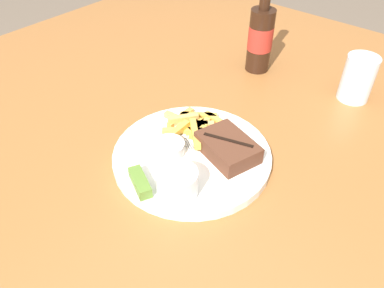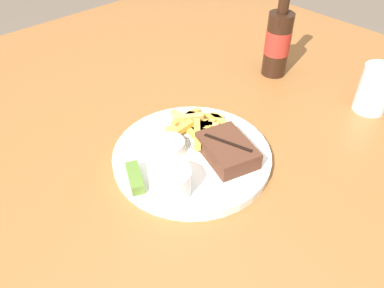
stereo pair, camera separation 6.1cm
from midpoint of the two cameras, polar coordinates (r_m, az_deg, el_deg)
name	(u,v)px [view 1 (the left image)]	position (r m, az deg, el deg)	size (l,w,h in m)	color
dining_table	(192,178)	(0.75, -2.33, -5.31)	(1.59, 1.61, 0.73)	#935B2D
dinner_plate	(192,156)	(0.71, -2.46, -1.88)	(0.30, 0.30, 0.02)	white
steak_portion	(228,147)	(0.69, 2.94, -0.60)	(0.13, 0.11, 0.04)	#512D1E
fries_pile	(194,126)	(0.75, -2.05, 2.63)	(0.15, 0.13, 0.02)	tan
coleslaw_cup	(177,181)	(0.61, -5.15, -5.81)	(0.07, 0.07, 0.05)	white
dipping_sauce_cup	(169,147)	(0.69, -6.01, -0.58)	(0.06, 0.06, 0.02)	silver
pickle_spear	(140,182)	(0.64, -10.64, -5.87)	(0.07, 0.05, 0.02)	#567A2D
fork_utensil	(178,127)	(0.76, -4.45, 2.46)	(0.12, 0.07, 0.00)	#B7B7BC
beer_bottle	(261,36)	(0.96, 8.58, 15.87)	(0.06, 0.06, 0.25)	black
drinking_glass	(358,78)	(0.92, 22.24, 9.19)	(0.07, 0.07, 0.10)	silver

